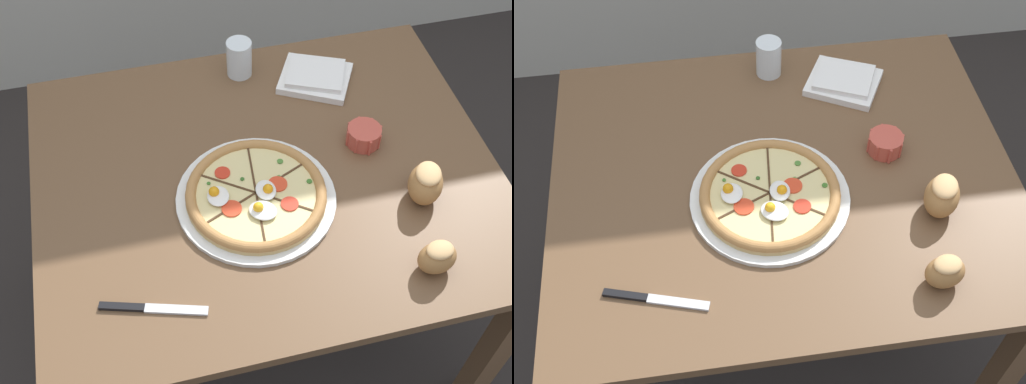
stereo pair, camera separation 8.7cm
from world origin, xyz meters
The scene contains 9 objects.
ground_plane centered at (0.00, 0.00, 0.00)m, with size 12.00×12.00×0.00m, color #2D2826.
dining_table centered at (0.00, 0.00, 0.65)m, with size 1.13×0.94×0.76m.
pizza centered at (-0.05, -0.07, 0.77)m, with size 0.38×0.38×0.05m.
ramekin_bowl centered at (0.26, 0.05, 0.78)m, with size 0.09×0.09×0.05m.
napkin_folded centered at (0.21, 0.29, 0.77)m, with size 0.24×0.23×0.04m.
bread_piece_near centered at (0.29, -0.34, 0.80)m, with size 0.10×0.08×0.08m.
bread_piece_mid centered at (0.34, -0.15, 0.81)m, with size 0.12×0.13×0.10m.
knife_main centered at (-0.32, -0.30, 0.76)m, with size 0.22×0.08×0.01m.
water_glass centered at (0.02, 0.38, 0.80)m, with size 0.07×0.07×0.11m.
Camera 1 is at (-0.26, -0.97, 1.96)m, focal length 45.00 mm.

